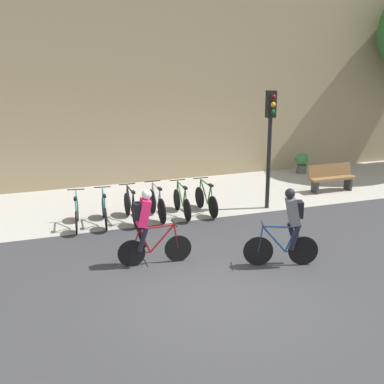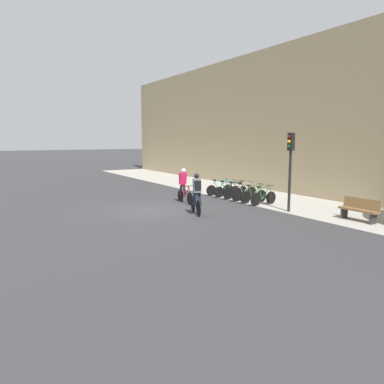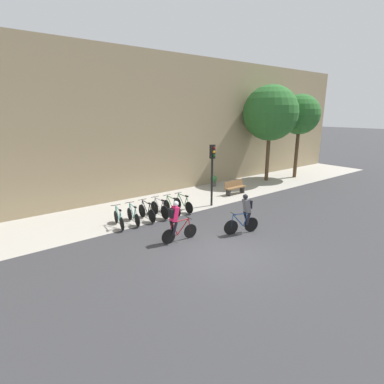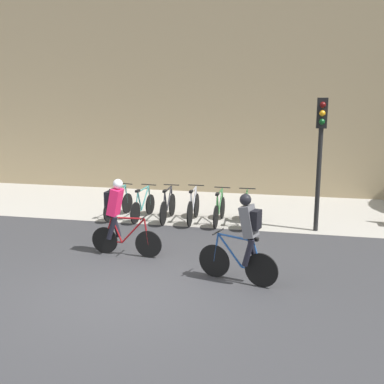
{
  "view_description": "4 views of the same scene",
  "coord_description": "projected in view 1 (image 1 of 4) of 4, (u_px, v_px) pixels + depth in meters",
  "views": [
    {
      "loc": [
        -3.62,
        -8.73,
        4.88
      ],
      "look_at": [
        0.6,
        3.21,
        1.23
      ],
      "focal_mm": 50.0,
      "sensor_mm": 36.0,
      "label": 1
    },
    {
      "loc": [
        15.33,
        -7.29,
        3.2
      ],
      "look_at": [
        0.42,
        1.73,
        0.73
      ],
      "focal_mm": 35.0,
      "sensor_mm": 36.0,
      "label": 2
    },
    {
      "loc": [
        -7.32,
        -7.42,
        5.18
      ],
      "look_at": [
        1.58,
        4.12,
        1.28
      ],
      "focal_mm": 28.0,
      "sensor_mm": 36.0,
      "label": 3
    },
    {
      "loc": [
        2.86,
        -7.8,
        3.71
      ],
      "look_at": [
        0.49,
        3.52,
        1.2
      ],
      "focal_mm": 45.0,
      "sensor_mm": 36.0,
      "label": 4
    }
  ],
  "objects": [
    {
      "name": "building_facade",
      "position": [
        113.0,
        54.0,
        17.63
      ],
      "size": [
        44.0,
        0.6,
        8.74
      ],
      "primitive_type": "cube",
      "color": "#9E8966",
      "rests_on": "ground"
    },
    {
      "name": "potted_plant",
      "position": [
        302.0,
        162.0,
        19.94
      ],
      "size": [
        0.48,
        0.48,
        0.78
      ],
      "color": "#56514C",
      "rests_on": "ground"
    },
    {
      "name": "parked_bike_1",
      "position": [
        104.0,
        211.0,
        14.47
      ],
      "size": [
        0.46,
        1.65,
        0.94
      ],
      "color": "black",
      "rests_on": "ground"
    },
    {
      "name": "parked_bike_4",
      "position": [
        182.0,
        202.0,
        15.18
      ],
      "size": [
        0.46,
        1.66,
        0.95
      ],
      "color": "black",
      "rests_on": "ground"
    },
    {
      "name": "traffic_light_pole",
      "position": [
        270.0,
        128.0,
        15.28
      ],
      "size": [
        0.26,
        0.3,
        3.47
      ],
      "color": "black",
      "rests_on": "ground"
    },
    {
      "name": "cyclist_pink",
      "position": [
        146.0,
        225.0,
        11.69
      ],
      "size": [
        1.68,
        0.46,
        1.75
      ],
      "color": "black",
      "rests_on": "ground"
    },
    {
      "name": "parked_bike_5",
      "position": [
        206.0,
        200.0,
        15.42
      ],
      "size": [
        0.46,
        1.65,
        0.95
      ],
      "color": "black",
      "rests_on": "ground"
    },
    {
      "name": "bench",
      "position": [
        331.0,
        177.0,
        17.59
      ],
      "size": [
        1.59,
        0.44,
        0.89
      ],
      "color": "brown",
      "rests_on": "ground"
    },
    {
      "name": "parked_bike_3",
      "position": [
        157.0,
        204.0,
        14.94
      ],
      "size": [
        0.46,
        1.68,
        0.98
      ],
      "color": "black",
      "rests_on": "ground"
    },
    {
      "name": "parked_bike_2",
      "position": [
        131.0,
        207.0,
        14.71
      ],
      "size": [
        0.46,
        1.66,
        0.96
      ],
      "color": "black",
      "rests_on": "ground"
    },
    {
      "name": "kerb_strip",
      "position": [
        135.0,
        202.0,
        16.53
      ],
      "size": [
        44.0,
        4.5,
        0.01
      ],
      "primitive_type": "cube",
      "color": "#A39E93",
      "rests_on": "ground"
    },
    {
      "name": "ground",
      "position": [
        218.0,
        298.0,
        10.42
      ],
      "size": [
        200.0,
        200.0,
        0.0
      ],
      "primitive_type": "plane",
      "color": "#333335"
    },
    {
      "name": "cyclist_grey",
      "position": [
        289.0,
        225.0,
        11.69
      ],
      "size": [
        1.6,
        0.63,
        1.77
      ],
      "color": "black",
      "rests_on": "ground"
    },
    {
      "name": "parked_bike_0",
      "position": [
        77.0,
        214.0,
        14.23
      ],
      "size": [
        0.46,
        1.64,
        0.94
      ],
      "color": "black",
      "rests_on": "ground"
    }
  ]
}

